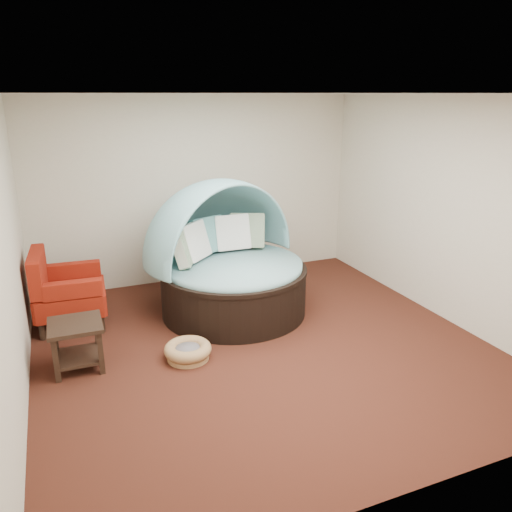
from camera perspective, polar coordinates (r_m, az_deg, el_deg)
name	(u,v)px	position (r m, az deg, el deg)	size (l,w,h in m)	color
floor	(262,345)	(5.92, 0.65, -10.14)	(5.00, 5.00, 0.00)	#421B13
wall_back	(198,190)	(7.71, -6.63, 7.50)	(5.00, 5.00, 0.00)	beige
wall_front	(414,323)	(3.38, 17.64, -7.29)	(5.00, 5.00, 0.00)	beige
wall_left	(7,257)	(5.02, -26.58, -0.06)	(5.00, 5.00, 0.00)	beige
wall_right	(444,210)	(6.75, 20.71, 4.95)	(5.00, 5.00, 0.00)	beige
ceiling	(263,93)	(5.22, 0.77, 18.09)	(5.00, 5.00, 0.00)	white
canopy_daybed	(227,252)	(6.56, -3.29, 0.48)	(2.52, 2.48, 1.77)	black
pet_basket	(188,351)	(5.65, -7.79, -10.69)	(0.61, 0.61, 0.18)	olive
red_armchair	(64,291)	(6.67, -21.06, -3.75)	(0.90, 0.90, 0.99)	black
side_table	(77,339)	(5.65, -19.82, -8.91)	(0.55, 0.55, 0.52)	black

